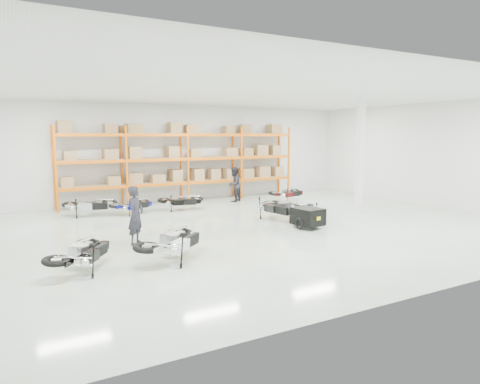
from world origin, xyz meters
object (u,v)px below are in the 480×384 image
person_left (136,215)px  person_back (234,184)px  moto_black_far_left (82,248)px  moto_back_b (90,202)px  moto_back_a (133,202)px  moto_silver_left (173,236)px  trailer (308,217)px  moto_back_c (181,198)px  moto_back_d (287,191)px  moto_blue_centre (304,206)px  moto_touring_right (281,204)px

person_left → person_back: 8.36m
moto_black_far_left → moto_back_b: bearing=-65.5°
moto_back_a → moto_silver_left: bearing=154.3°
moto_back_b → person_back: 6.58m
trailer → moto_silver_left: bearing=-174.1°
moto_silver_left → moto_back_b: (-0.79, 7.14, -0.06)m
moto_back_c → moto_silver_left: bearing=172.0°
moto_black_far_left → moto_back_d: size_ratio=1.09×
moto_blue_centre → moto_back_b: bearing=8.8°
moto_back_a → moto_back_d: (7.25, -0.22, 0.02)m
moto_touring_right → moto_black_far_left: bearing=-166.4°
moto_back_c → person_left: size_ratio=0.98×
moto_back_d → moto_blue_centre: bearing=143.6°
moto_silver_left → moto_back_d: bearing=-91.0°
moto_back_b → moto_back_c: 3.57m
trailer → moto_back_a: bearing=120.9°
moto_back_c → person_left: (-3.14, -4.67, 0.34)m
moto_blue_centre → person_back: size_ratio=1.02×
moto_blue_centre → moto_silver_left: moto_silver_left is taller
moto_blue_centre → trailer: size_ratio=1.00×
moto_blue_centre → person_left: 6.46m
moto_silver_left → trailer: 5.37m
moto_back_d → person_left: 9.54m
moto_silver_left → person_left: bearing=-29.0°
person_left → moto_black_far_left: bearing=178.1°
moto_blue_centre → moto_black_far_left: bearing=59.0°
moto_back_a → person_back: bearing=-98.9°
moto_black_far_left → moto_touring_right: bearing=-124.0°
moto_back_a → moto_back_c: (2.00, -0.07, 0.02)m
moto_black_far_left → moto_back_d: (10.12, 6.35, -0.04)m
moto_back_d → person_back: 2.54m
moto_back_a → moto_back_b: (-1.54, 0.40, 0.06)m
moto_touring_right → moto_back_a: moto_touring_right is taller
moto_touring_right → moto_back_d: moto_touring_right is taller
moto_blue_centre → moto_back_b: (-6.82, 4.50, 0.03)m
moto_back_a → moto_back_d: 7.26m
moto_black_far_left → moto_back_c: (4.87, 6.50, -0.04)m
moto_touring_right → moto_blue_centre: bearing=-26.7°
moto_touring_right → person_back: size_ratio=1.20×
moto_black_far_left → trailer: moto_black_far_left is taller
moto_silver_left → person_back: 9.59m
person_back → moto_black_far_left: bearing=9.5°
moto_back_d → moto_back_b: bearing=76.5°
trailer → person_left: size_ratio=0.99×
moto_black_far_left → moto_back_c: bearing=-91.6°
moto_back_d → moto_back_a: bearing=78.8°
moto_back_c → person_back: person_back is taller
moto_back_b → moto_back_d: 8.81m
moto_touring_right → person_left: size_ratio=1.16×
moto_back_b → moto_back_a: bearing=-95.2°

